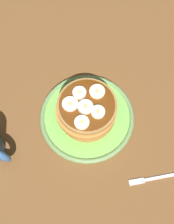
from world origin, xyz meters
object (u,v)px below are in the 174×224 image
Objects in this scene: banana_slice_0 at (84,106)px; banana_slice_1 at (97,92)px; fork at (153,178)px; banana_slice_3 at (98,112)px; banana_slice_5 at (82,123)px; banana_slice_2 at (79,93)px; pancake_stack at (87,111)px; plate at (87,117)px; banana_slice_4 at (70,104)px.

banana_slice_1 is (1.16, 4.41, -0.02)cm from banana_slice_0.
fork is (18.93, -10.83, -8.77)cm from banana_slice_1.
banana_slice_3 reaches higher than fork.
banana_slice_1 and banana_slice_5 have the same top height.
banana_slice_1 is 3.94cm from banana_slice_2.
pancake_stack is 1.29× the size of fork.
fork is at bearing -21.77° from banana_slice_2.
banana_slice_2 is 0.96× the size of banana_slice_5.
banana_slice_2 is (-2.60, 1.69, 7.94)cm from plate.
fork is (20.09, -6.42, -8.79)cm from banana_slice_0.
banana_slice_2 is (-3.45, -1.89, 0.06)cm from banana_slice_1.
plate is 6.79× the size of banana_slice_0.
plate is 6.52× the size of banana_slice_4.
pancake_stack is 5.32cm from banana_slice_1.
banana_slice_5 is at bearing -121.43° from banana_slice_3.
pancake_stack is (0.15, -0.12, 4.11)cm from plate.
banana_slice_1 is at bearing 75.23° from banana_slice_0.
banana_slice_5 is at bearing -73.16° from banana_slice_0.
plate is 8.52cm from banana_slice_3.
banana_slice_1 is at bearing 79.18° from pancake_stack.
banana_slice_2 reaches higher than plate.
banana_slice_1 reaches higher than plate.
pancake_stack is 4.10× the size of banana_slice_4.
banana_slice_5 is (1.09, -3.59, 0.00)cm from banana_slice_0.
banana_slice_2 is at bearing 146.63° from pancake_stack.
banana_slice_2 is at bearing 146.96° from plate.
banana_slice_3 is 0.27× the size of fork.
banana_slice_3 is at bearing -16.60° from plate.
banana_slice_4 is 0.32× the size of fork.
fork is (19.00, -2.83, -8.79)cm from banana_slice_5.
banana_slice_2 is 6.98cm from banana_slice_5.
pancake_stack is at bearing 22.40° from banana_slice_4.
banana_slice_3 is at bearing 6.10° from banana_slice_4.
fork is (19.64, -7.13, -5.01)cm from pancake_stack.
plate is 8.63cm from banana_slice_4.
banana_slice_5 is at bearing -80.01° from plate.
pancake_stack is 5.27cm from banana_slice_4.
banana_slice_4 reaches higher than fork.
banana_slice_3 is (2.09, -4.46, 0.07)cm from banana_slice_1.
pancake_stack is at bearing 98.36° from banana_slice_5.
banana_slice_1 is 1.14× the size of banana_slice_2.
plate is at bearing 163.40° from banana_slice_3.
banana_slice_0 is at bearing -122.63° from pancake_stack.
banana_slice_4 is 1.12× the size of banana_slice_5.
banana_slice_1 is 6.61cm from banana_slice_4.
pancake_stack is 5.05cm from banana_slice_2.
pancake_stack is at bearing 164.81° from banana_slice_3.
banana_slice_4 is 5.01cm from banana_slice_5.
plate is 6.63× the size of banana_slice_1.
banana_slice_2 is at bearing -151.33° from banana_slice_1.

